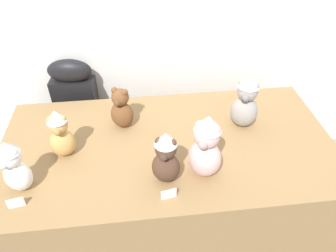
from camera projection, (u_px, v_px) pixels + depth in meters
display_table at (168, 188)px, 1.92m from camera, size 1.76×0.90×0.73m
instrument_case at (81, 120)px, 2.24m from camera, size 0.29×0.15×0.95m
teddy_bear_ash at (246, 102)px, 1.71m from camera, size 0.19×0.18×0.33m
teddy_bear_chestnut at (121, 109)px, 1.73m from camera, size 0.16×0.15×0.25m
teddy_bear_honey at (60, 134)px, 1.54m from camera, size 0.13×0.11×0.27m
teddy_bear_snow at (14, 167)px, 1.37m from camera, size 0.16×0.15×0.28m
teddy_bear_cocoa at (166, 158)px, 1.41m from camera, size 0.16×0.15×0.29m
teddy_bear_blush at (206, 147)px, 1.42m from camera, size 0.20×0.19×0.34m
name_card_front_left at (169, 194)px, 1.40m from camera, size 0.07×0.02×0.05m
name_card_front_middle at (16, 203)px, 1.36m from camera, size 0.07×0.02×0.05m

